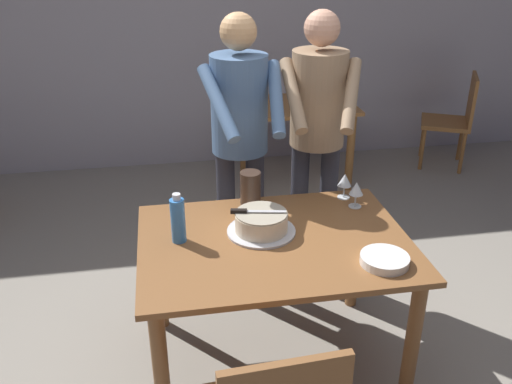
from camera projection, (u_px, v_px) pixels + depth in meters
ground_plane at (273, 359)px, 2.96m from camera, size 14.00×14.00×0.00m
back_wall at (210, 21)px, 5.00m from camera, size 10.00×0.12×2.70m
main_dining_table at (274, 260)px, 2.69m from camera, size 1.30×0.95×0.75m
cake_on_platter at (261, 223)px, 2.68m from camera, size 0.34×0.34×0.11m
cake_knife at (247, 211)px, 2.66m from camera, size 0.27×0.07×0.02m
plate_stack at (385, 260)px, 2.44m from camera, size 0.22×0.22×0.04m
wine_glass_near at (345, 181)px, 3.01m from camera, size 0.08×0.08×0.14m
wine_glass_far at (356, 189)px, 2.91m from camera, size 0.08×0.08×0.14m
water_bottle at (178, 220)px, 2.58m from camera, size 0.07×0.07×0.25m
hurricane_lamp at (250, 190)px, 2.89m from camera, size 0.11×0.11×0.21m
person_cutting_cake at (240, 130)px, 3.10m from camera, size 0.46×0.57×1.72m
person_standing_beside at (317, 124)px, 3.20m from camera, size 0.46×0.57×1.72m
background_table at (296, 122)px, 4.81m from camera, size 1.00×0.70×0.74m
background_chair_1 at (455, 117)px, 5.21m from camera, size 0.59×0.59×0.90m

